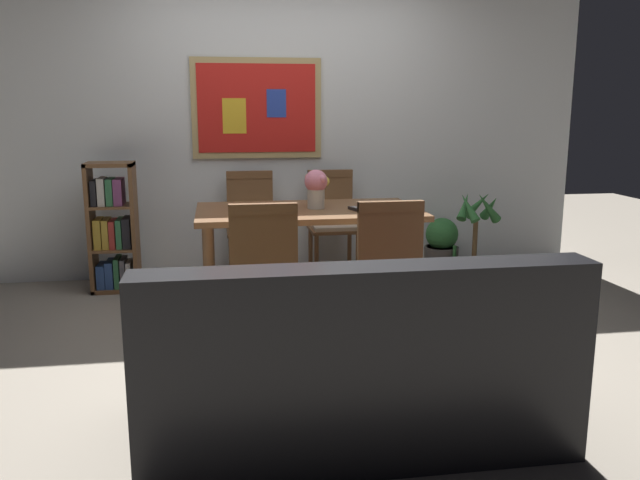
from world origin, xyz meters
TOP-DOWN VIEW (x-y plane):
  - ground_plane at (0.00, 0.00)m, footprint 12.00×12.00m
  - wall_back_with_painting at (-0.00, 1.67)m, footprint 5.20×0.14m
  - dining_table at (0.05, 0.55)m, footprint 1.55×0.88m
  - dining_chair_near_right at (0.39, -0.28)m, footprint 0.40×0.41m
  - dining_chair_far_left at (-0.31, 1.38)m, footprint 0.40×0.41m
  - dining_chair_far_right at (0.37, 1.37)m, footprint 0.40×0.41m
  - dining_chair_near_left at (-0.33, -0.26)m, footprint 0.40×0.41m
  - leather_couch at (-0.01, -1.31)m, footprint 1.80×0.84m
  - bookshelf at (-1.39, 1.27)m, footprint 0.36×0.28m
  - potted_ivy at (1.34, 1.37)m, footprint 0.30×0.32m
  - potted_palm at (1.51, 1.04)m, footprint 0.36×0.38m
  - flower_vase at (0.11, 0.56)m, footprint 0.18×0.18m
  - tv_remote at (0.37, 0.42)m, footprint 0.09×0.16m

SIDE VIEW (x-z plane):
  - ground_plane at x=0.00m, z-range 0.00..0.00m
  - potted_ivy at x=1.34m, z-range -0.01..0.48m
  - potted_palm at x=1.51m, z-range -0.11..0.67m
  - leather_couch at x=-0.01m, z-range -0.11..0.73m
  - bookshelf at x=-1.39m, z-range -0.03..0.98m
  - dining_chair_near_right at x=0.39m, z-range 0.08..0.99m
  - dining_chair_far_left at x=-0.31m, z-range 0.08..0.99m
  - dining_chair_far_right at x=0.37m, z-range 0.08..0.99m
  - dining_chair_near_left at x=-0.33m, z-range 0.08..0.99m
  - dining_table at x=0.05m, z-range 0.27..1.00m
  - tv_remote at x=0.37m, z-range 0.73..0.75m
  - flower_vase at x=0.11m, z-range 0.75..1.02m
  - wall_back_with_painting at x=0.00m, z-range 0.00..2.60m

